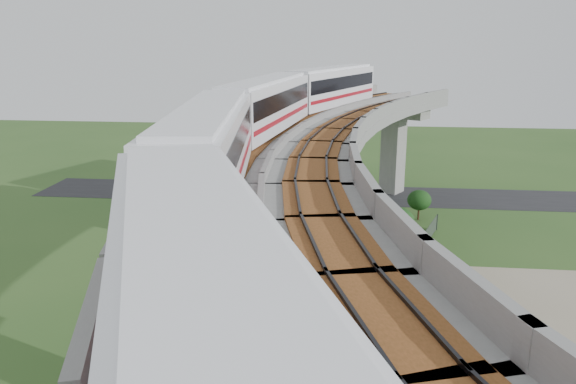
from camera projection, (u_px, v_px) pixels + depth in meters
The scene contains 12 objects.
ground at pixel (274, 331), 33.11m from camera, with size 160.00×160.00×0.00m, color #305321.
dirt_lot at pixel (531, 363), 29.80m from camera, with size 18.00×26.00×0.04m, color gray.
asphalt_road at pixel (309, 194), 61.85m from camera, with size 60.00×8.00×0.03m, color #232326.
viaduct at pixel (344, 185), 30.30m from camera, with size 19.58×73.98×11.40m.
metro_train at pixel (279, 124), 29.75m from camera, with size 10.72×61.34×3.64m.
fence at pixel (444, 328), 31.94m from camera, with size 3.87×38.73×1.50m.
tree_0 at pixel (419, 200), 52.68m from camera, with size 2.24×2.24×2.89m.
tree_1 at pixel (398, 221), 45.54m from camera, with size 2.59×2.59×3.43m.
tree_2 at pixel (380, 250), 39.33m from camera, with size 1.92×1.92×3.15m.
tree_3 at pixel (382, 290), 34.14m from camera, with size 1.91×1.91×2.73m.
tree_4 at pixel (396, 341), 27.13m from camera, with size 2.63×2.63×3.69m.
car_dark at pixel (446, 288), 37.10m from camera, with size 1.91×4.69×1.36m, color black.
Camera 1 is at (3.85, -29.45, 16.81)m, focal length 35.00 mm.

